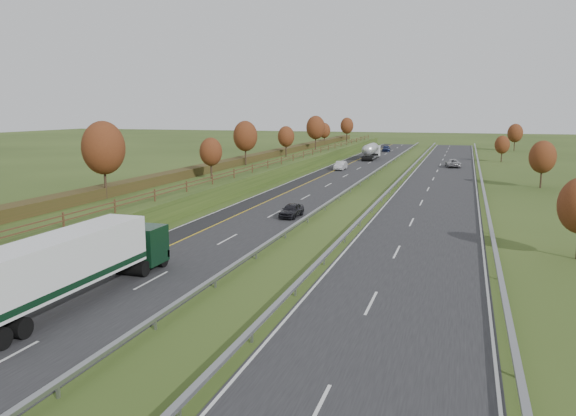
{
  "coord_description": "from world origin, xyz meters",
  "views": [
    {
      "loc": [
        19.87,
        -19.05,
        10.73
      ],
      "look_at": [
        5.23,
        27.21,
        2.2
      ],
      "focal_mm": 35.0,
      "sensor_mm": 36.0,
      "label": 1
    }
  ],
  "objects_px": {
    "car_small_far": "(386,149)",
    "car_oncoming": "(453,163)",
    "car_silver_mid": "(341,165)",
    "box_lorry": "(73,263)",
    "road_tanker": "(371,151)",
    "car_dark_near": "(292,210)"
  },
  "relations": [
    {
      "from": "car_small_far",
      "to": "car_oncoming",
      "type": "relative_size",
      "value": 0.88
    },
    {
      "from": "car_oncoming",
      "to": "car_silver_mid",
      "type": "bearing_deg",
      "value": 23.3
    },
    {
      "from": "box_lorry",
      "to": "road_tanker",
      "type": "relative_size",
      "value": 1.45
    },
    {
      "from": "box_lorry",
      "to": "road_tanker",
      "type": "distance_m",
      "value": 96.93
    },
    {
      "from": "road_tanker",
      "to": "car_dark_near",
      "type": "distance_m",
      "value": 68.97
    },
    {
      "from": "car_dark_near",
      "to": "car_small_far",
      "type": "xyz_separation_m",
      "value": [
        -3.26,
        93.51,
        0.0
      ]
    },
    {
      "from": "car_dark_near",
      "to": "car_silver_mid",
      "type": "bearing_deg",
      "value": 98.38
    },
    {
      "from": "car_dark_near",
      "to": "car_oncoming",
      "type": "distance_m",
      "value": 58.59
    },
    {
      "from": "car_dark_near",
      "to": "car_oncoming",
      "type": "relative_size",
      "value": 0.75
    },
    {
      "from": "road_tanker",
      "to": "car_silver_mid",
      "type": "xyz_separation_m",
      "value": [
        -1.73,
        -23.14,
        -1.05
      ]
    },
    {
      "from": "road_tanker",
      "to": "car_silver_mid",
      "type": "distance_m",
      "value": 23.23
    },
    {
      "from": "car_small_far",
      "to": "car_dark_near",
      "type": "bearing_deg",
      "value": -92.9
    },
    {
      "from": "box_lorry",
      "to": "car_dark_near",
      "type": "relative_size",
      "value": 4.0
    },
    {
      "from": "box_lorry",
      "to": "car_oncoming",
      "type": "height_order",
      "value": "box_lorry"
    },
    {
      "from": "car_dark_near",
      "to": "car_small_far",
      "type": "distance_m",
      "value": 93.57
    },
    {
      "from": "box_lorry",
      "to": "car_oncoming",
      "type": "relative_size",
      "value": 3.0
    },
    {
      "from": "car_silver_mid",
      "to": "car_oncoming",
      "type": "height_order",
      "value": "car_silver_mid"
    },
    {
      "from": "car_silver_mid",
      "to": "car_dark_near",
      "type": "bearing_deg",
      "value": -83.79
    },
    {
      "from": "box_lorry",
      "to": "car_small_far",
      "type": "relative_size",
      "value": 3.4
    },
    {
      "from": "car_dark_near",
      "to": "car_oncoming",
      "type": "xyz_separation_m",
      "value": [
        14.22,
        56.84,
        0.06
      ]
    },
    {
      "from": "car_small_far",
      "to": "car_oncoming",
      "type": "bearing_deg",
      "value": -69.41
    },
    {
      "from": "car_silver_mid",
      "to": "car_small_far",
      "type": "bearing_deg",
      "value": 88.09
    }
  ]
}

